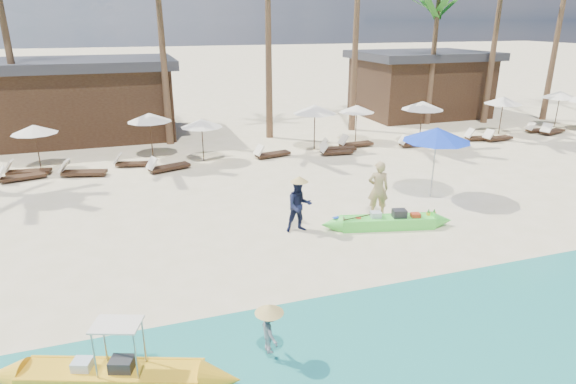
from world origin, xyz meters
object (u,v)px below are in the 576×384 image
object	(u,v)px
green_canoe	(387,222)
tourist	(378,189)
yellow_canoe	(112,377)
blue_umbrella	(437,134)

from	to	relation	value
green_canoe	tourist	distance (m)	1.29
yellow_canoe	tourist	world-z (taller)	tourist
green_canoe	yellow_canoe	xyz separation A→B (m)	(-8.26, -4.75, 0.02)
tourist	blue_umbrella	bearing A→B (deg)	-140.82
green_canoe	tourist	world-z (taller)	tourist
blue_umbrella	tourist	bearing A→B (deg)	-159.74
tourist	blue_umbrella	distance (m)	3.35
green_canoe	blue_umbrella	xyz separation A→B (m)	(3.02, 2.08, 2.18)
green_canoe	blue_umbrella	size ratio (longest dim) A/B	1.79
yellow_canoe	blue_umbrella	world-z (taller)	blue_umbrella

